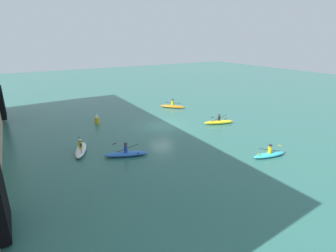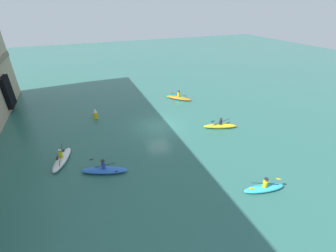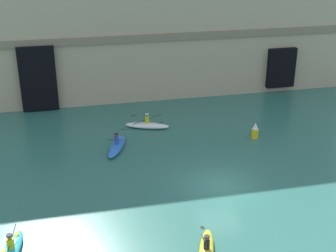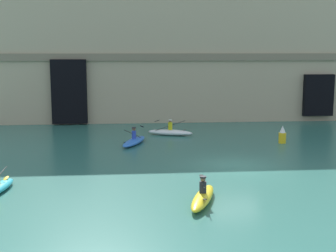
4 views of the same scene
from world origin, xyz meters
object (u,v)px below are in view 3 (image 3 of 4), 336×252
kayak_blue (117,146)px  kayak_yellow (206,252)px  kayak_white (147,125)px  marker_buoy (255,131)px  kayak_cyan (11,250)px

kayak_blue → kayak_yellow: bearing=-147.5°
kayak_yellow → kayak_white: size_ratio=1.03×
kayak_white → kayak_blue: bearing=68.7°
kayak_blue → marker_buoy: 9.84m
kayak_cyan → marker_buoy: 18.61m
kayak_yellow → marker_buoy: size_ratio=2.99×
kayak_blue → kayak_cyan: bearing=169.3°
kayak_white → marker_buoy: size_ratio=2.91×
marker_buoy → kayak_white: bearing=154.1°
kayak_cyan → kayak_white: 15.75m
kayak_yellow → kayak_white: kayak_white is taller
kayak_yellow → kayak_cyan: 8.94m
kayak_cyan → marker_buoy: marker_buoy is taller
kayak_blue → marker_buoy: (9.83, -0.45, 0.32)m
kayak_cyan → kayak_yellow: bearing=-93.6°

